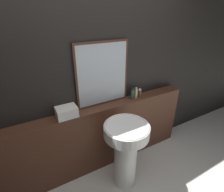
# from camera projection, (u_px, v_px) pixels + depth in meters

# --- Properties ---
(wall_back) EXTENTS (8.00, 0.06, 2.50)m
(wall_back) POSITION_uv_depth(u_px,v_px,m) (97.00, 80.00, 2.16)
(wall_back) COLOR black
(wall_back) RESTS_ON ground_plane
(vanity_counter) EXTENTS (2.55, 0.19, 0.94)m
(vanity_counter) POSITION_uv_depth(u_px,v_px,m) (103.00, 136.00, 2.41)
(vanity_counter) COLOR #512D1E
(vanity_counter) RESTS_ON ground_plane
(pedestal_sink) EXTENTS (0.52, 0.52, 0.90)m
(pedestal_sink) POSITION_uv_depth(u_px,v_px,m) (126.00, 148.00, 2.06)
(pedestal_sink) COLOR white
(pedestal_sink) RESTS_ON ground_plane
(mirror) EXTENTS (0.69, 0.03, 0.79)m
(mirror) POSITION_uv_depth(u_px,v_px,m) (103.00, 75.00, 2.11)
(mirror) COLOR #47281E
(mirror) RESTS_ON vanity_counter
(towel_stack) EXTENTS (0.23, 0.18, 0.12)m
(towel_stack) POSITION_uv_depth(u_px,v_px,m) (67.00, 112.00, 1.98)
(towel_stack) COLOR white
(towel_stack) RESTS_ON vanity_counter
(shampoo_bottle) EXTENTS (0.05, 0.05, 0.16)m
(shampoo_bottle) POSITION_uv_depth(u_px,v_px,m) (133.00, 94.00, 2.37)
(shampoo_bottle) COLOR #2D4C3D
(shampoo_bottle) RESTS_ON vanity_counter
(conditioner_bottle) EXTENTS (0.04, 0.04, 0.15)m
(conditioner_bottle) POSITION_uv_depth(u_px,v_px,m) (136.00, 93.00, 2.40)
(conditioner_bottle) COLOR #C6B284
(conditioner_bottle) RESTS_ON vanity_counter
(lotion_bottle) EXTENTS (0.05, 0.05, 0.12)m
(lotion_bottle) POSITION_uv_depth(u_px,v_px,m) (140.00, 93.00, 2.43)
(lotion_bottle) COLOR #4C3823
(lotion_bottle) RESTS_ON vanity_counter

